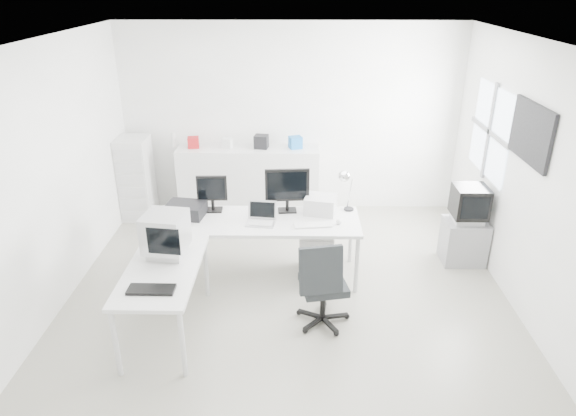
{
  "coord_description": "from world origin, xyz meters",
  "views": [
    {
      "loc": [
        0.09,
        -4.99,
        3.35
      ],
      "look_at": [
        0.0,
        0.2,
        1.0
      ],
      "focal_mm": 32.0,
      "sensor_mm": 36.0,
      "label": 1
    }
  ],
  "objects_px": {
    "laptop": "(260,216)",
    "main_desk": "(258,248)",
    "crt_tv": "(469,205)",
    "inkjet_printer": "(186,210)",
    "lcd_monitor_large": "(287,190)",
    "drawer_pedestal": "(316,252)",
    "lcd_monitor_small": "(212,193)",
    "filing_cabinet": "(136,178)",
    "tv_cabinet": "(464,241)",
    "crt_monitor": "(166,236)",
    "sideboard": "(249,181)",
    "side_desk": "(166,300)",
    "office_chair": "(324,281)",
    "laser_printer": "(320,205)"
  },
  "relations": [
    {
      "from": "laptop",
      "to": "main_desk",
      "type": "bearing_deg",
      "value": 123.32
    },
    {
      "from": "crt_tv",
      "to": "laptop",
      "type": "bearing_deg",
      "value": -169.16
    },
    {
      "from": "inkjet_printer",
      "to": "lcd_monitor_large",
      "type": "relative_size",
      "value": 0.8
    },
    {
      "from": "drawer_pedestal",
      "to": "lcd_monitor_small",
      "type": "distance_m",
      "value": 1.44
    },
    {
      "from": "lcd_monitor_large",
      "to": "main_desk",
      "type": "bearing_deg",
      "value": -149.33
    },
    {
      "from": "main_desk",
      "to": "filing_cabinet",
      "type": "bearing_deg",
      "value": 138.97
    },
    {
      "from": "lcd_monitor_large",
      "to": "filing_cabinet",
      "type": "relative_size",
      "value": 0.44
    },
    {
      "from": "tv_cabinet",
      "to": "filing_cabinet",
      "type": "bearing_deg",
      "value": 164.13
    },
    {
      "from": "crt_monitor",
      "to": "crt_tv",
      "type": "xyz_separation_m",
      "value": [
        3.44,
        1.24,
        -0.18
      ]
    },
    {
      "from": "sideboard",
      "to": "filing_cabinet",
      "type": "height_order",
      "value": "filing_cabinet"
    },
    {
      "from": "main_desk",
      "to": "crt_monitor",
      "type": "height_order",
      "value": "crt_monitor"
    },
    {
      "from": "crt_tv",
      "to": "sideboard",
      "type": "distance_m",
      "value": 3.2
    },
    {
      "from": "main_desk",
      "to": "crt_monitor",
      "type": "bearing_deg",
      "value": -135.0
    },
    {
      "from": "side_desk",
      "to": "filing_cabinet",
      "type": "distance_m",
      "value": 2.97
    },
    {
      "from": "inkjet_printer",
      "to": "tv_cabinet",
      "type": "xyz_separation_m",
      "value": [
        3.44,
        0.29,
        -0.55
      ]
    },
    {
      "from": "office_chair",
      "to": "filing_cabinet",
      "type": "bearing_deg",
      "value": 124.5
    },
    {
      "from": "crt_tv",
      "to": "sideboard",
      "type": "bearing_deg",
      "value": 153.1
    },
    {
      "from": "side_desk",
      "to": "laser_printer",
      "type": "distance_m",
      "value": 2.13
    },
    {
      "from": "lcd_monitor_small",
      "to": "crt_tv",
      "type": "height_order",
      "value": "lcd_monitor_small"
    },
    {
      "from": "lcd_monitor_small",
      "to": "tv_cabinet",
      "type": "relative_size",
      "value": 0.8
    },
    {
      "from": "lcd_monitor_small",
      "to": "sideboard",
      "type": "distance_m",
      "value": 1.67
    },
    {
      "from": "drawer_pedestal",
      "to": "lcd_monitor_small",
      "type": "bearing_deg",
      "value": 170.91
    },
    {
      "from": "side_desk",
      "to": "laser_printer",
      "type": "bearing_deg",
      "value": 39.52
    },
    {
      "from": "laser_printer",
      "to": "tv_cabinet",
      "type": "xyz_separation_m",
      "value": [
        1.84,
        0.17,
        -0.57
      ]
    },
    {
      "from": "lcd_monitor_small",
      "to": "tv_cabinet",
      "type": "bearing_deg",
      "value": 0.33
    },
    {
      "from": "lcd_monitor_large",
      "to": "sideboard",
      "type": "xyz_separation_m",
      "value": [
        -0.61,
        1.58,
        -0.5
      ]
    },
    {
      "from": "drawer_pedestal",
      "to": "inkjet_printer",
      "type": "height_order",
      "value": "inkjet_printer"
    },
    {
      "from": "side_desk",
      "to": "lcd_monitor_small",
      "type": "distance_m",
      "value": 1.51
    },
    {
      "from": "inkjet_printer",
      "to": "crt_tv",
      "type": "bearing_deg",
      "value": 13.56
    },
    {
      "from": "filing_cabinet",
      "to": "crt_tv",
      "type": "bearing_deg",
      "value": -15.87
    },
    {
      "from": "office_chair",
      "to": "filing_cabinet",
      "type": "relative_size",
      "value": 0.82
    },
    {
      "from": "office_chair",
      "to": "sideboard",
      "type": "bearing_deg",
      "value": 98.74
    },
    {
      "from": "laptop",
      "to": "office_chair",
      "type": "bearing_deg",
      "value": -43.14
    },
    {
      "from": "side_desk",
      "to": "sideboard",
      "type": "relative_size",
      "value": 0.67
    },
    {
      "from": "drawer_pedestal",
      "to": "inkjet_printer",
      "type": "bearing_deg",
      "value": 178.15
    },
    {
      "from": "laptop",
      "to": "lcd_monitor_large",
      "type": "bearing_deg",
      "value": 56.15
    },
    {
      "from": "side_desk",
      "to": "laser_printer",
      "type": "xyz_separation_m",
      "value": [
        1.6,
        1.32,
        0.48
      ]
    },
    {
      "from": "laptop",
      "to": "crt_tv",
      "type": "distance_m",
      "value": 2.58
    },
    {
      "from": "drawer_pedestal",
      "to": "laptop",
      "type": "relative_size",
      "value": 1.92
    },
    {
      "from": "drawer_pedestal",
      "to": "crt_monitor",
      "type": "relative_size",
      "value": 1.38
    },
    {
      "from": "lcd_monitor_small",
      "to": "laptop",
      "type": "distance_m",
      "value": 0.71
    },
    {
      "from": "drawer_pedestal",
      "to": "tv_cabinet",
      "type": "bearing_deg",
      "value": 10.09
    },
    {
      "from": "inkjet_printer",
      "to": "crt_monitor",
      "type": "height_order",
      "value": "crt_monitor"
    },
    {
      "from": "laser_printer",
      "to": "crt_tv",
      "type": "distance_m",
      "value": 1.85
    },
    {
      "from": "sideboard",
      "to": "filing_cabinet",
      "type": "xyz_separation_m",
      "value": [
        -1.65,
        -0.16,
        0.09
      ]
    },
    {
      "from": "side_desk",
      "to": "crt_tv",
      "type": "distance_m",
      "value": 3.77
    },
    {
      "from": "main_desk",
      "to": "office_chair",
      "type": "relative_size",
      "value": 2.37
    },
    {
      "from": "lcd_monitor_large",
      "to": "laser_printer",
      "type": "xyz_separation_m",
      "value": [
        0.4,
        -0.03,
        -0.17
      ]
    },
    {
      "from": "side_desk",
      "to": "crt_tv",
      "type": "bearing_deg",
      "value": 23.38
    },
    {
      "from": "tv_cabinet",
      "to": "sideboard",
      "type": "relative_size",
      "value": 0.27
    }
  ]
}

